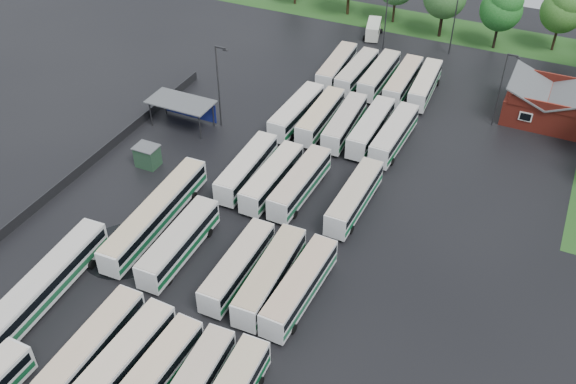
% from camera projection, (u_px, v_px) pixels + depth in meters
% --- Properties ---
extents(ground, '(160.00, 160.00, 0.00)m').
position_uv_depth(ground, '(215.00, 278.00, 60.33)').
color(ground, black).
rests_on(ground, ground).
extents(brick_building, '(10.07, 8.60, 5.39)m').
position_uv_depth(brick_building, '(546.00, 106.00, 81.65)').
color(brick_building, maroon).
rests_on(brick_building, ground).
extents(wash_shed, '(8.20, 4.20, 3.58)m').
position_uv_depth(wash_shed, '(183.00, 104.00, 79.91)').
color(wash_shed, '#2D2D30').
rests_on(wash_shed, ground).
extents(utility_hut, '(2.70, 2.20, 2.62)m').
position_uv_depth(utility_hut, '(147.00, 156.00, 73.90)').
color(utility_hut, '#1E3D26').
rests_on(utility_hut, ground).
extents(grass_strip_north, '(80.00, 10.00, 0.01)m').
position_uv_depth(grass_strip_north, '(423.00, 25.00, 105.83)').
color(grass_strip_north, '#1D4715').
rests_on(grass_strip_north, ground).
extents(west_fence, '(0.10, 50.00, 1.20)m').
position_uv_depth(west_fence, '(81.00, 169.00, 73.06)').
color(west_fence, '#2D2D30').
rests_on(west_fence, ground).
extents(bus_r1c0, '(2.49, 11.34, 3.15)m').
position_uv_depth(bus_r1c0, '(93.00, 346.00, 51.99)').
color(bus_r1c0, silver).
rests_on(bus_r1c0, ground).
extents(bus_r1c1, '(2.82, 11.50, 3.18)m').
position_uv_depth(bus_r1c1, '(122.00, 361.00, 50.77)').
color(bus_r1c1, silver).
rests_on(bus_r1c1, ground).
extents(bus_r1c2, '(2.70, 11.24, 3.11)m').
position_uv_depth(bus_r1c2, '(152.00, 378.00, 49.60)').
color(bus_r1c2, silver).
rests_on(bus_r1c2, ground).
extents(bus_r2c0, '(2.62, 11.50, 3.19)m').
position_uv_depth(bus_r2c0, '(179.00, 242.00, 61.69)').
color(bus_r2c0, silver).
rests_on(bus_r2c0, ground).
extents(bus_r2c2, '(2.41, 10.99, 3.05)m').
position_uv_depth(bus_r2c2, '(238.00, 266.00, 59.28)').
color(bus_r2c2, silver).
rests_on(bus_r2c2, ground).
extents(bus_r2c3, '(2.83, 11.54, 3.19)m').
position_uv_depth(bus_r2c3, '(270.00, 275.00, 58.21)').
color(bus_r2c3, silver).
rests_on(bus_r2c3, ground).
extents(bus_r2c4, '(2.74, 11.43, 3.16)m').
position_uv_depth(bus_r2c4, '(300.00, 286.00, 57.20)').
color(bus_r2c4, silver).
rests_on(bus_r2c4, ground).
extents(bus_r3c0, '(2.65, 11.33, 3.14)m').
position_uv_depth(bus_r3c0, '(247.00, 168.00, 71.38)').
color(bus_r3c0, silver).
rests_on(bus_r3c0, ground).
extents(bus_r3c1, '(2.54, 11.15, 3.09)m').
position_uv_depth(bus_r3c1, '(272.00, 177.00, 70.00)').
color(bus_r3c1, silver).
rests_on(bus_r3c1, ground).
extents(bus_r3c2, '(2.66, 11.38, 3.15)m').
position_uv_depth(bus_r3c2, '(300.00, 183.00, 69.18)').
color(bus_r3c2, silver).
rests_on(bus_r3c2, ground).
extents(bus_r3c4, '(2.55, 11.27, 3.13)m').
position_uv_depth(bus_r3c4, '(355.00, 197.00, 67.28)').
color(bus_r3c4, silver).
rests_on(bus_r3c4, ground).
extents(bus_r4c0, '(2.75, 11.52, 3.19)m').
position_uv_depth(bus_r4c0, '(297.00, 112.00, 80.82)').
color(bus_r4c0, silver).
rests_on(bus_r4c0, ground).
extents(bus_r4c1, '(2.53, 11.12, 3.09)m').
position_uv_depth(bus_r4c1, '(320.00, 116.00, 80.06)').
color(bus_r4c1, silver).
rests_on(bus_r4c1, ground).
extents(bus_r4c2, '(2.82, 11.15, 3.08)m').
position_uv_depth(bus_r4c2, '(345.00, 122.00, 78.89)').
color(bus_r4c2, silver).
rests_on(bus_r4c2, ground).
extents(bus_r4c3, '(2.43, 11.35, 3.16)m').
position_uv_depth(bus_r4c3, '(371.00, 127.00, 77.94)').
color(bus_r4c3, silver).
rests_on(bus_r4c3, ground).
extents(bus_r4c4, '(2.76, 11.45, 3.17)m').
position_uv_depth(bus_r4c4, '(394.00, 134.00, 76.70)').
color(bus_r4c4, silver).
rests_on(bus_r4c4, ground).
extents(bus_r5c0, '(2.92, 11.41, 3.15)m').
position_uv_depth(bus_r5c0, '(337.00, 67.00, 90.48)').
color(bus_r5c0, silver).
rests_on(bus_r5c0, ground).
extents(bus_r5c1, '(2.65, 10.99, 3.04)m').
position_uv_depth(bus_r5c1, '(357.00, 72.00, 89.41)').
color(bus_r5c1, silver).
rests_on(bus_r5c1, ground).
extents(bus_r5c2, '(2.51, 11.37, 3.16)m').
position_uv_depth(bus_r5c2, '(379.00, 75.00, 88.50)').
color(bus_r5c2, silver).
rests_on(bus_r5c2, ground).
extents(bus_r5c3, '(2.53, 11.36, 3.16)m').
position_uv_depth(bus_r5c3, '(403.00, 81.00, 87.15)').
color(bus_r5c3, silver).
rests_on(bus_r5c3, ground).
extents(bus_r5c4, '(2.87, 11.11, 3.06)m').
position_uv_depth(bus_r5c4, '(425.00, 84.00, 86.50)').
color(bus_r5c4, silver).
rests_on(bus_r5c4, ground).
extents(artic_bus_west_b, '(2.94, 16.86, 3.12)m').
position_uv_depth(artic_bus_west_b, '(156.00, 213.00, 65.17)').
color(artic_bus_west_b, silver).
rests_on(artic_bus_west_b, ground).
extents(artic_bus_west_c, '(3.24, 17.19, 3.17)m').
position_uv_depth(artic_bus_west_c, '(39.00, 290.00, 56.79)').
color(artic_bus_west_c, silver).
rests_on(artic_bus_west_c, ground).
extents(minibus, '(3.19, 5.72, 2.36)m').
position_uv_depth(minibus, '(373.00, 29.00, 101.63)').
color(minibus, white).
rests_on(minibus, ground).
extents(tree_north_4, '(6.30, 6.30, 10.44)m').
position_uv_depth(tree_north_4, '(503.00, 6.00, 94.90)').
color(tree_north_4, black).
rests_on(tree_north_4, ground).
extents(tree_north_5, '(6.34, 6.34, 10.50)m').
position_uv_depth(tree_north_5, '(564.00, 8.00, 94.33)').
color(tree_north_5, black).
rests_on(tree_north_5, ground).
extents(lamp_post_ne, '(1.52, 0.30, 9.87)m').
position_uv_depth(lamp_post_ne, '(502.00, 85.00, 78.07)').
color(lamp_post_ne, '#2D2D30').
rests_on(lamp_post_ne, ground).
extents(lamp_post_nw, '(1.69, 0.33, 10.95)m').
position_uv_depth(lamp_post_nw, '(219.00, 81.00, 77.56)').
color(lamp_post_nw, '#2D2D30').
rests_on(lamp_post_nw, ground).
extents(lamp_post_back_w, '(1.53, 0.30, 9.93)m').
position_uv_depth(lamp_post_back_w, '(387.00, 13.00, 95.29)').
color(lamp_post_back_w, '#2D2D30').
rests_on(lamp_post_back_w, ground).
extents(lamp_post_back_e, '(1.68, 0.33, 10.92)m').
position_uv_depth(lamp_post_back_e, '(457.00, 14.00, 93.60)').
color(lamp_post_back_e, '#2D2D30').
rests_on(lamp_post_back_e, ground).
extents(puddle_2, '(8.24, 8.24, 0.01)m').
position_uv_depth(puddle_2, '(124.00, 250.00, 63.38)').
color(puddle_2, black).
rests_on(puddle_2, ground).
extents(puddle_3, '(4.08, 4.08, 0.01)m').
position_uv_depth(puddle_3, '(269.00, 316.00, 56.71)').
color(puddle_3, black).
rests_on(puddle_3, ground).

